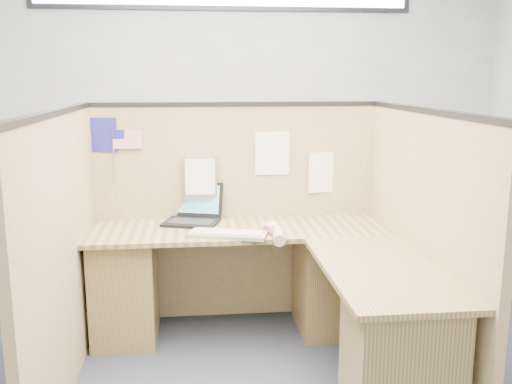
{
  "coord_description": "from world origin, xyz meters",
  "views": [
    {
      "loc": [
        -0.27,
        -2.91,
        1.7
      ],
      "look_at": [
        0.09,
        0.5,
        1.0
      ],
      "focal_mm": 40.0,
      "sensor_mm": 36.0,
      "label": 1
    }
  ],
  "objects": [
    {
      "name": "floor",
      "position": [
        0.0,
        0.0,
        0.0
      ],
      "size": [
        5.0,
        5.0,
        0.0
      ],
      "primitive_type": "plane",
      "color": "#1F202C",
      "rests_on": "ground"
    },
    {
      "name": "wall_back",
      "position": [
        0.0,
        2.25,
        1.4
      ],
      "size": [
        5.0,
        0.0,
        5.0
      ],
      "primitive_type": "plane",
      "rotation": [
        1.57,
        0.0,
        0.0
      ],
      "color": "#949798",
      "rests_on": "floor"
    },
    {
      "name": "wall_front",
      "position": [
        0.0,
        -2.25,
        1.4
      ],
      "size": [
        5.0,
        0.0,
        5.0
      ],
      "primitive_type": "plane",
      "rotation": [
        -1.57,
        0.0,
        0.0
      ],
      "color": "#949798",
      "rests_on": "floor"
    },
    {
      "name": "cubicle_partitions",
      "position": [
        0.0,
        0.43,
        0.77
      ],
      "size": [
        2.06,
        1.83,
        1.53
      ],
      "color": "olive",
      "rests_on": "floor"
    },
    {
      "name": "l_desk",
      "position": [
        0.18,
        0.29,
        0.39
      ],
      "size": [
        1.95,
        1.75,
        0.73
      ],
      "color": "brown",
      "rests_on": "floor"
    },
    {
      "name": "laptop",
      "position": [
        -0.31,
        0.88,
        0.79
      ],
      "size": [
        0.41,
        0.43,
        0.25
      ],
      "rotation": [
        0.0,
        0.0,
        -0.31
      ],
      "color": "black",
      "rests_on": "l_desk"
    },
    {
      "name": "keyboard",
      "position": [
        -0.09,
        0.48,
        0.75
      ],
      "size": [
        0.5,
        0.28,
        0.03
      ],
      "rotation": [
        0.0,
        0.0,
        -0.27
      ],
      "color": "gray",
      "rests_on": "l_desk"
    },
    {
      "name": "mouse",
      "position": [
        0.2,
        0.54,
        0.75
      ],
      "size": [
        0.11,
        0.07,
        0.04
      ],
      "primitive_type": "ellipsoid",
      "rotation": [
        0.0,
        0.0,
        -0.02
      ],
      "color": "silver",
      "rests_on": "l_desk"
    },
    {
      "name": "hand_forearm",
      "position": [
        0.21,
        0.41,
        0.77
      ],
      "size": [
        0.11,
        0.38,
        0.08
      ],
      "color": "tan",
      "rests_on": "l_desk"
    },
    {
      "name": "blue_poster",
      "position": [
        -0.88,
        0.97,
        1.32
      ],
      "size": [
        0.17,
        0.02,
        0.23
      ],
      "primitive_type": "cube",
      "rotation": [
        0.0,
        0.0,
        -0.09
      ],
      "color": "navy",
      "rests_on": "cubicle_partitions"
    },
    {
      "name": "american_flag",
      "position": [
        -0.75,
        0.96,
        1.28
      ],
      "size": [
        0.2,
        0.01,
        0.34
      ],
      "color": "olive",
      "rests_on": "cubicle_partitions"
    },
    {
      "name": "file_holder",
      "position": [
        -0.25,
        0.94,
        1.01
      ],
      "size": [
        0.23,
        0.05,
        0.29
      ],
      "color": "slate",
      "rests_on": "cubicle_partitions"
    },
    {
      "name": "paper_left",
      "position": [
        0.25,
        0.97,
        1.18
      ],
      "size": [
        0.24,
        0.01,
        0.3
      ],
      "primitive_type": "cube",
      "rotation": [
        0.0,
        0.0,
        0.01
      ],
      "color": "white",
      "rests_on": "cubicle_partitions"
    },
    {
      "name": "paper_right",
      "position": [
        0.62,
        0.97,
        1.04
      ],
      "size": [
        0.22,
        0.03,
        0.28
      ],
      "primitive_type": "cube",
      "rotation": [
        0.0,
        0.0,
        0.12
      ],
      "color": "white",
      "rests_on": "cubicle_partitions"
    }
  ]
}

